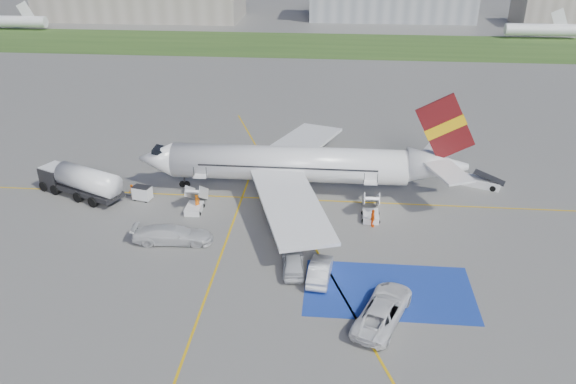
{
  "coord_description": "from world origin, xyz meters",
  "views": [
    {
      "loc": [
        5.12,
        -42.93,
        28.05
      ],
      "look_at": [
        0.6,
        6.73,
        3.5
      ],
      "focal_mm": 35.0,
      "sensor_mm": 36.0,
      "label": 1
    }
  ],
  "objects_px": {
    "airliner": "(302,164)",
    "car_silver_b": "(320,270)",
    "car_silver_a": "(293,263)",
    "van_white_a": "(384,307)",
    "van_white_b": "(172,232)",
    "belt_loader": "(477,182)",
    "fuel_tanker": "(81,184)",
    "gpu_cart": "(142,194)"
  },
  "relations": [
    {
      "from": "van_white_b",
      "to": "gpu_cart",
      "type": "bearing_deg",
      "value": 31.21
    },
    {
      "from": "car_silver_a",
      "to": "van_white_a",
      "type": "xyz_separation_m",
      "value": [
        7.45,
        -5.92,
        0.33
      ]
    },
    {
      "from": "car_silver_b",
      "to": "van_white_b",
      "type": "bearing_deg",
      "value": -12.67
    },
    {
      "from": "fuel_tanker",
      "to": "belt_loader",
      "type": "bearing_deg",
      "value": 33.54
    },
    {
      "from": "belt_loader",
      "to": "car_silver_a",
      "type": "height_order",
      "value": "belt_loader"
    },
    {
      "from": "gpu_cart",
      "to": "van_white_b",
      "type": "height_order",
      "value": "van_white_b"
    },
    {
      "from": "airliner",
      "to": "car_silver_a",
      "type": "xyz_separation_m",
      "value": [
        0.33,
        -15.79,
        -2.57
      ]
    },
    {
      "from": "fuel_tanker",
      "to": "car_silver_b",
      "type": "bearing_deg",
      "value": -1.8
    },
    {
      "from": "car_silver_a",
      "to": "airliner",
      "type": "bearing_deg",
      "value": -95.28
    },
    {
      "from": "gpu_cart",
      "to": "van_white_b",
      "type": "relative_size",
      "value": 0.38
    },
    {
      "from": "airliner",
      "to": "belt_loader",
      "type": "bearing_deg",
      "value": 10.31
    },
    {
      "from": "airliner",
      "to": "car_silver_a",
      "type": "height_order",
      "value": "airliner"
    },
    {
      "from": "car_silver_a",
      "to": "van_white_a",
      "type": "distance_m",
      "value": 9.52
    },
    {
      "from": "fuel_tanker",
      "to": "car_silver_a",
      "type": "bearing_deg",
      "value": -2.3
    },
    {
      "from": "fuel_tanker",
      "to": "van_white_a",
      "type": "relative_size",
      "value": 1.75
    },
    {
      "from": "belt_loader",
      "to": "car_silver_b",
      "type": "relative_size",
      "value": 1.18
    },
    {
      "from": "fuel_tanker",
      "to": "car_silver_a",
      "type": "distance_m",
      "value": 27.64
    },
    {
      "from": "fuel_tanker",
      "to": "van_white_b",
      "type": "bearing_deg",
      "value": -9.81
    },
    {
      "from": "airliner",
      "to": "van_white_a",
      "type": "bearing_deg",
      "value": -70.29
    },
    {
      "from": "van_white_a",
      "to": "car_silver_a",
      "type": "bearing_deg",
      "value": -16.57
    },
    {
      "from": "belt_loader",
      "to": "car_silver_a",
      "type": "xyz_separation_m",
      "value": [
        -19.77,
        -19.44,
        0.39
      ]
    },
    {
      "from": "fuel_tanker",
      "to": "car_silver_a",
      "type": "height_order",
      "value": "fuel_tanker"
    },
    {
      "from": "belt_loader",
      "to": "car_silver_a",
      "type": "distance_m",
      "value": 27.73
    },
    {
      "from": "gpu_cart",
      "to": "car_silver_a",
      "type": "bearing_deg",
      "value": -21.69
    },
    {
      "from": "belt_loader",
      "to": "airliner",
      "type": "bearing_deg",
      "value": -146.2
    },
    {
      "from": "airliner",
      "to": "van_white_a",
      "type": "height_order",
      "value": "airliner"
    },
    {
      "from": "gpu_cart",
      "to": "fuel_tanker",
      "type": "bearing_deg",
      "value": -169.47
    },
    {
      "from": "car_silver_a",
      "to": "van_white_b",
      "type": "distance_m",
      "value": 12.44
    },
    {
      "from": "fuel_tanker",
      "to": "van_white_b",
      "type": "xyz_separation_m",
      "value": [
        12.77,
        -8.78,
        -0.4
      ]
    },
    {
      "from": "gpu_cart",
      "to": "car_silver_a",
      "type": "distance_m",
      "value": 21.45
    },
    {
      "from": "airliner",
      "to": "van_white_a",
      "type": "xyz_separation_m",
      "value": [
        7.78,
        -21.71,
        -2.24
      ]
    },
    {
      "from": "fuel_tanker",
      "to": "car_silver_b",
      "type": "height_order",
      "value": "fuel_tanker"
    },
    {
      "from": "airliner",
      "to": "car_silver_b",
      "type": "height_order",
      "value": "airliner"
    },
    {
      "from": "gpu_cart",
      "to": "van_white_b",
      "type": "bearing_deg",
      "value": -42.64
    },
    {
      "from": "airliner",
      "to": "fuel_tanker",
      "type": "relative_size",
      "value": 3.43
    },
    {
      "from": "car_silver_b",
      "to": "van_white_b",
      "type": "xyz_separation_m",
      "value": [
        -14.24,
        4.69,
        0.29
      ]
    },
    {
      "from": "car_silver_a",
      "to": "van_white_b",
      "type": "xyz_separation_m",
      "value": [
        -11.85,
        3.77,
        0.3
      ]
    },
    {
      "from": "gpu_cart",
      "to": "van_white_a",
      "type": "distance_m",
      "value": 30.95
    },
    {
      "from": "belt_loader",
      "to": "car_silver_b",
      "type": "distance_m",
      "value": 26.78
    },
    {
      "from": "airliner",
      "to": "fuel_tanker",
      "type": "bearing_deg",
      "value": -172.41
    },
    {
      "from": "airliner",
      "to": "van_white_b",
      "type": "bearing_deg",
      "value": -133.79
    },
    {
      "from": "belt_loader",
      "to": "fuel_tanker",
      "type": "bearing_deg",
      "value": -147.68
    }
  ]
}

